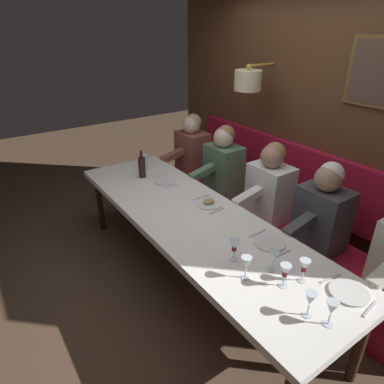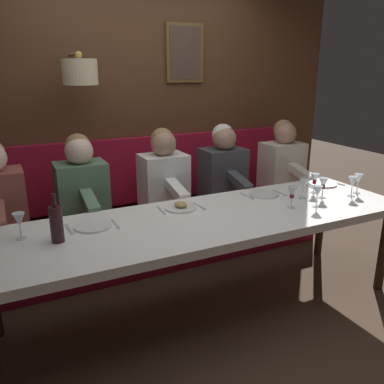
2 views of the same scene
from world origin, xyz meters
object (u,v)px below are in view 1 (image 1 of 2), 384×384
(wine_glass_7, at_px, (304,266))
(wine_bottle, at_px, (142,167))
(dining_table, at_px, (194,222))
(wine_glass_2, at_px, (332,309))
(wine_glass_3, at_px, (310,300))
(diner_far, at_px, (223,162))
(wine_glass_0, at_px, (146,159))
(wine_glass_1, at_px, (246,263))
(wine_glass_5, at_px, (234,246))
(wine_glass_4, at_px, (273,256))
(diner_middle, at_px, (270,185))
(wine_glass_6, at_px, (285,271))
(diner_farthest, at_px, (192,148))
(diner_near, at_px, (323,210))

(wine_glass_7, bearing_deg, wine_bottle, 92.48)
(dining_table, distance_m, wine_glass_2, 1.38)
(wine_glass_2, bearing_deg, wine_glass_3, 110.93)
(diner_far, xyz_separation_m, wine_glass_0, (-0.71, 0.51, 0.04))
(wine_glass_1, distance_m, wine_glass_5, 0.20)
(wine_glass_4, bearing_deg, wine_glass_1, 167.90)
(wine_glass_4, bearing_deg, wine_glass_5, 120.78)
(wine_bottle, bearing_deg, wine_glass_2, -91.84)
(diner_middle, xyz_separation_m, wine_glass_6, (-0.90, -0.99, 0.04))
(diner_middle, distance_m, diner_farthest, 1.34)
(wine_glass_3, xyz_separation_m, wine_bottle, (0.12, 2.26, -0.00))
(diner_far, relative_size, wine_glass_4, 4.82)
(dining_table, relative_size, wine_glass_3, 18.38)
(diner_middle, xyz_separation_m, wine_glass_0, (-0.71, 1.22, 0.04))
(wine_glass_2, height_order, wine_bottle, wine_bottle)
(diner_farthest, distance_m, wine_glass_4, 2.34)
(wine_glass_0, height_order, wine_glass_6, same)
(diner_far, distance_m, wine_glass_5, 1.65)
(dining_table, height_order, wine_glass_2, wine_glass_2)
(wine_glass_7, bearing_deg, diner_farthest, 71.95)
(wine_glass_1, distance_m, wine_glass_3, 0.44)
(diner_far, height_order, wine_glass_2, diner_far)
(wine_glass_3, distance_m, wine_glass_7, 0.29)
(wine_glass_2, relative_size, wine_glass_3, 1.00)
(diner_farthest, bearing_deg, wine_glass_5, -116.90)
(wine_glass_2, distance_m, wine_glass_6, 0.35)
(wine_glass_2, distance_m, wine_glass_4, 0.51)
(diner_near, xyz_separation_m, wine_glass_0, (-0.71, 1.83, 0.04))
(dining_table, xyz_separation_m, wine_glass_7, (0.11, -1.06, 0.17))
(diner_middle, bearing_deg, wine_glass_6, -132.42)
(diner_middle, bearing_deg, wine_glass_2, -124.93)
(diner_middle, relative_size, wine_glass_5, 4.82)
(wine_bottle, bearing_deg, wine_glass_3, -92.96)
(wine_glass_4, height_order, wine_bottle, wine_bottle)
(wine_glass_6, bearing_deg, wine_glass_2, -94.93)
(diner_near, distance_m, wine_glass_1, 1.07)
(wine_glass_1, relative_size, wine_bottle, 0.55)
(wine_glass_2, xyz_separation_m, wine_glass_3, (-0.04, 0.11, 0.00))
(dining_table, xyz_separation_m, wine_glass_5, (-0.11, -0.64, 0.17))
(wine_glass_2, height_order, wine_glass_7, same)
(wine_glass_1, xyz_separation_m, wine_glass_5, (0.06, 0.19, -0.00))
(wine_glass_4, bearing_deg, wine_glass_0, 86.15)
(wine_glass_4, height_order, wine_glass_6, same)
(diner_middle, height_order, wine_glass_7, diner_middle)
(diner_farthest, distance_m, wine_glass_3, 2.75)
(wine_glass_3, bearing_deg, wine_glass_2, -69.07)
(diner_near, bearing_deg, wine_glass_4, -164.55)
(wine_glass_0, relative_size, wine_glass_3, 1.00)
(wine_glass_2, bearing_deg, wine_glass_0, 85.04)
(wine_glass_2, distance_m, wine_glass_5, 0.73)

